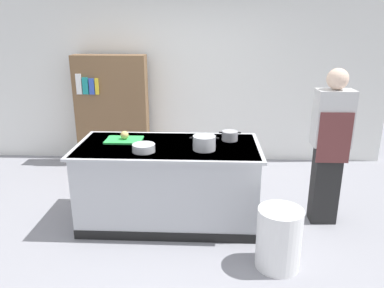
{
  "coord_description": "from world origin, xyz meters",
  "views": [
    {
      "loc": [
        0.43,
        -3.79,
        2.15
      ],
      "look_at": [
        0.25,
        0.2,
        0.85
      ],
      "focal_mm": 34.9,
      "sensor_mm": 36.0,
      "label": 1
    }
  ],
  "objects_px": {
    "mixing_bowl": "(144,148)",
    "bookshelf": "(112,111)",
    "trash_bin": "(279,238)",
    "onion": "(125,135)",
    "person_chef": "(330,144)",
    "sauce_pan": "(230,136)",
    "stock_pot": "(204,143)"
  },
  "relations": [
    {
      "from": "mixing_bowl",
      "to": "bookshelf",
      "type": "relative_size",
      "value": 0.14
    },
    {
      "from": "trash_bin",
      "to": "onion",
      "type": "bearing_deg",
      "value": 149.33
    },
    {
      "from": "person_chef",
      "to": "bookshelf",
      "type": "xyz_separation_m",
      "value": [
        -2.8,
        1.74,
        -0.06
      ]
    },
    {
      "from": "sauce_pan",
      "to": "person_chef",
      "type": "relative_size",
      "value": 0.14
    },
    {
      "from": "onion",
      "to": "person_chef",
      "type": "xyz_separation_m",
      "value": [
        2.23,
        -0.07,
        -0.05
      ]
    },
    {
      "from": "sauce_pan",
      "to": "person_chef",
      "type": "height_order",
      "value": "person_chef"
    },
    {
      "from": "stock_pot",
      "to": "trash_bin",
      "type": "height_order",
      "value": "stock_pot"
    },
    {
      "from": "stock_pot",
      "to": "mixing_bowl",
      "type": "bearing_deg",
      "value": -171.72
    },
    {
      "from": "onion",
      "to": "trash_bin",
      "type": "bearing_deg",
      "value": -30.67
    },
    {
      "from": "sauce_pan",
      "to": "stock_pot",
      "type": "bearing_deg",
      "value": -129.78
    },
    {
      "from": "stock_pot",
      "to": "sauce_pan",
      "type": "relative_size",
      "value": 1.24
    },
    {
      "from": "mixing_bowl",
      "to": "person_chef",
      "type": "height_order",
      "value": "person_chef"
    },
    {
      "from": "bookshelf",
      "to": "stock_pot",
      "type": "bearing_deg",
      "value": -53.02
    },
    {
      "from": "trash_bin",
      "to": "person_chef",
      "type": "distance_m",
      "value": 1.25
    },
    {
      "from": "sauce_pan",
      "to": "bookshelf",
      "type": "height_order",
      "value": "bookshelf"
    },
    {
      "from": "onion",
      "to": "trash_bin",
      "type": "height_order",
      "value": "onion"
    },
    {
      "from": "onion",
      "to": "bookshelf",
      "type": "relative_size",
      "value": 0.05
    },
    {
      "from": "person_chef",
      "to": "bookshelf",
      "type": "relative_size",
      "value": 1.01
    },
    {
      "from": "onion",
      "to": "person_chef",
      "type": "height_order",
      "value": "person_chef"
    },
    {
      "from": "person_chef",
      "to": "bookshelf",
      "type": "height_order",
      "value": "person_chef"
    },
    {
      "from": "sauce_pan",
      "to": "bookshelf",
      "type": "relative_size",
      "value": 0.14
    },
    {
      "from": "stock_pot",
      "to": "trash_bin",
      "type": "distance_m",
      "value": 1.18
    },
    {
      "from": "sauce_pan",
      "to": "mixing_bowl",
      "type": "relative_size",
      "value": 1.05
    },
    {
      "from": "sauce_pan",
      "to": "bookshelf",
      "type": "distance_m",
      "value": 2.36
    },
    {
      "from": "onion",
      "to": "sauce_pan",
      "type": "height_order",
      "value": "onion"
    },
    {
      "from": "onion",
      "to": "stock_pot",
      "type": "bearing_deg",
      "value": -16.67
    },
    {
      "from": "stock_pot",
      "to": "mixing_bowl",
      "type": "distance_m",
      "value": 0.62
    },
    {
      "from": "person_chef",
      "to": "bookshelf",
      "type": "distance_m",
      "value": 3.3
    },
    {
      "from": "onion",
      "to": "stock_pot",
      "type": "distance_m",
      "value": 0.93
    },
    {
      "from": "stock_pot",
      "to": "sauce_pan",
      "type": "height_order",
      "value": "stock_pot"
    },
    {
      "from": "stock_pot",
      "to": "trash_bin",
      "type": "relative_size",
      "value": 0.52
    },
    {
      "from": "mixing_bowl",
      "to": "person_chef",
      "type": "relative_size",
      "value": 0.14
    }
  ]
}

